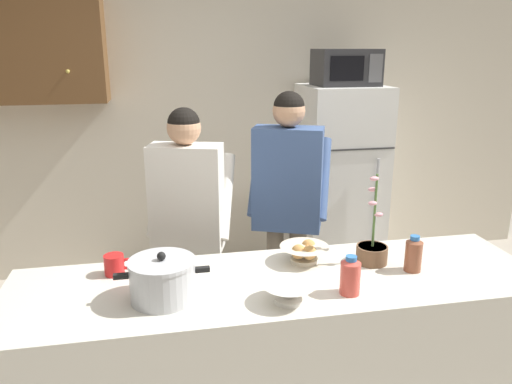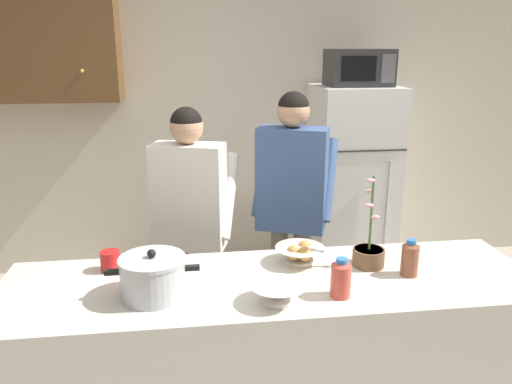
{
  "view_description": "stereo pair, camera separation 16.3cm",
  "coord_description": "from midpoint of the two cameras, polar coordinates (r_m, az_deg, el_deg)",
  "views": [
    {
      "loc": [
        -0.49,
        -1.95,
        1.92
      ],
      "look_at": [
        0.0,
        0.55,
        1.17
      ],
      "focal_mm": 34.66,
      "sensor_mm": 36.0,
      "label": 1
    },
    {
      "loc": [
        -0.33,
        -1.98,
        1.92
      ],
      "look_at": [
        0.0,
        0.55,
        1.17
      ],
      "focal_mm": 34.66,
      "sensor_mm": 36.0,
      "label": 2
    }
  ],
  "objects": [
    {
      "name": "back_wall_unit",
      "position": [
        4.26,
        -9.34,
        9.26
      ],
      "size": [
        6.0,
        0.48,
        2.6
      ],
      "color": "beige",
      "rests_on": "ground"
    },
    {
      "name": "kitchen_island",
      "position": [
        2.48,
        0.59,
        -19.63
      ],
      "size": [
        2.41,
        0.68,
        0.92
      ],
      "primitive_type": "cube",
      "color": "silver",
      "rests_on": "ground"
    },
    {
      "name": "refrigerator",
      "position": [
        4.21,
        8.49,
        0.96
      ],
      "size": [
        0.64,
        0.68,
        1.62
      ],
      "color": "white",
      "rests_on": "ground"
    },
    {
      "name": "microwave",
      "position": [
        4.04,
        9.18,
        14.01
      ],
      "size": [
        0.48,
        0.37,
        0.28
      ],
      "color": "#2D2D30",
      "rests_on": "refrigerator"
    },
    {
      "name": "person_near_pot",
      "position": [
        2.9,
        -9.48,
        -2.4
      ],
      "size": [
        0.57,
        0.52,
        1.61
      ],
      "color": "black",
      "rests_on": "ground"
    },
    {
      "name": "person_by_sink",
      "position": [
        3.1,
        2.16,
        -0.02
      ],
      "size": [
        0.61,
        0.55,
        1.67
      ],
      "color": "#726656",
      "rests_on": "ground"
    },
    {
      "name": "cooking_pot",
      "position": [
        2.1,
        -12.95,
        -9.84
      ],
      "size": [
        0.39,
        0.28,
        0.21
      ],
      "color": "silver",
      "rests_on": "kitchen_island"
    },
    {
      "name": "coffee_mug",
      "position": [
        2.38,
        -17.89,
        -8.02
      ],
      "size": [
        0.13,
        0.09,
        0.1
      ],
      "color": "red",
      "rests_on": "kitchen_island"
    },
    {
      "name": "bread_bowl",
      "position": [
        2.4,
        3.67,
        -6.97
      ],
      "size": [
        0.24,
        0.24,
        0.1
      ],
      "color": "beige",
      "rests_on": "kitchen_island"
    },
    {
      "name": "empty_bowl",
      "position": [
        2.04,
        1.47,
        -11.46
      ],
      "size": [
        0.22,
        0.22,
        0.08
      ],
      "color": "white",
      "rests_on": "kitchen_island"
    },
    {
      "name": "bottle_near_edge",
      "position": [
        2.38,
        15.86,
        -6.89
      ],
      "size": [
        0.08,
        0.08,
        0.17
      ],
      "color": "brown",
      "rests_on": "kitchen_island"
    },
    {
      "name": "bottle_mid_counter",
      "position": [
        2.11,
        8.64,
        -9.51
      ],
      "size": [
        0.08,
        0.08,
        0.17
      ],
      "color": "#D84C3F",
      "rests_on": "kitchen_island"
    },
    {
      "name": "potted_orchid",
      "position": [
        2.43,
        11.37,
        -6.61
      ],
      "size": [
        0.15,
        0.15,
        0.44
      ],
      "color": "brown",
      "rests_on": "kitchen_island"
    }
  ]
}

